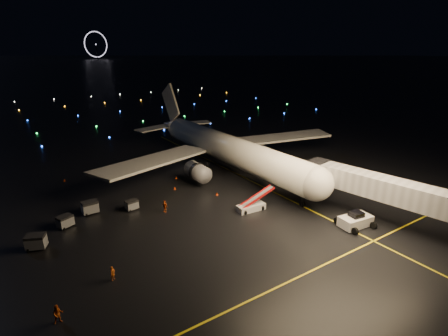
{
  "coord_description": "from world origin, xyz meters",
  "views": [
    {
      "loc": [
        -25.19,
        -31.66,
        23.23
      ],
      "look_at": [
        3.9,
        12.0,
        5.0
      ],
      "focal_mm": 28.0,
      "sensor_mm": 36.0,
      "label": 1
    }
  ],
  "objects_px": {
    "crew_a": "(113,273)",
    "baggage_cart_2": "(65,221)",
    "crew_b": "(58,314)",
    "baggage_cart_1": "(132,205)",
    "airliner": "(219,131)",
    "crew_c": "(165,206)",
    "pushback_tug": "(356,219)",
    "belt_loader": "(251,201)",
    "baggage_cart_3": "(36,242)",
    "baggage_cart_0": "(90,207)"
  },
  "relations": [
    {
      "from": "crew_c",
      "to": "baggage_cart_2",
      "type": "height_order",
      "value": "crew_c"
    },
    {
      "from": "pushback_tug",
      "to": "baggage_cart_0",
      "type": "height_order",
      "value": "pushback_tug"
    },
    {
      "from": "crew_c",
      "to": "baggage_cart_1",
      "type": "distance_m",
      "value": 5.13
    },
    {
      "from": "crew_b",
      "to": "baggage_cart_3",
      "type": "height_order",
      "value": "baggage_cart_3"
    },
    {
      "from": "airliner",
      "to": "belt_loader",
      "type": "xyz_separation_m",
      "value": [
        -6.99,
        -19.56,
        -5.97
      ]
    },
    {
      "from": "airliner",
      "to": "crew_c",
      "type": "relative_size",
      "value": 29.3
    },
    {
      "from": "crew_a",
      "to": "crew_c",
      "type": "bearing_deg",
      "value": 11.98
    },
    {
      "from": "airliner",
      "to": "belt_loader",
      "type": "relative_size",
      "value": 8.35
    },
    {
      "from": "belt_loader",
      "to": "baggage_cart_3",
      "type": "xyz_separation_m",
      "value": [
        -28.19,
        6.04,
        -0.61
      ]
    },
    {
      "from": "baggage_cart_1",
      "to": "baggage_cart_0",
      "type": "bearing_deg",
      "value": 150.53
    },
    {
      "from": "airliner",
      "to": "baggage_cart_1",
      "type": "xyz_separation_m",
      "value": [
        -21.8,
        -9.42,
        -6.76
      ]
    },
    {
      "from": "pushback_tug",
      "to": "baggage_cart_2",
      "type": "xyz_separation_m",
      "value": [
        -32.99,
        21.75,
        -0.24
      ]
    },
    {
      "from": "baggage_cart_0",
      "to": "crew_c",
      "type": "bearing_deg",
      "value": -33.48
    },
    {
      "from": "crew_b",
      "to": "baggage_cart_1",
      "type": "distance_m",
      "value": 22.9
    },
    {
      "from": "baggage_cart_2",
      "to": "baggage_cart_3",
      "type": "xyz_separation_m",
      "value": [
        -3.98,
        -3.86,
        0.1
      ]
    },
    {
      "from": "baggage_cart_2",
      "to": "crew_a",
      "type": "bearing_deg",
      "value": -105.55
    },
    {
      "from": "crew_b",
      "to": "baggage_cart_1",
      "type": "height_order",
      "value": "crew_b"
    },
    {
      "from": "crew_b",
      "to": "baggage_cart_2",
      "type": "distance_m",
      "value": 18.8
    },
    {
      "from": "belt_loader",
      "to": "crew_a",
      "type": "bearing_deg",
      "value": -162.76
    },
    {
      "from": "crew_b",
      "to": "crew_c",
      "type": "xyz_separation_m",
      "value": [
        17.16,
        15.2,
        -0.03
      ]
    },
    {
      "from": "pushback_tug",
      "to": "crew_a",
      "type": "bearing_deg",
      "value": 174.42
    },
    {
      "from": "airliner",
      "to": "crew_c",
      "type": "xyz_separation_m",
      "value": [
        -17.98,
        -12.84,
        -6.61
      ]
    },
    {
      "from": "belt_loader",
      "to": "crew_b",
      "type": "xyz_separation_m",
      "value": [
        -28.15,
        -8.48,
        -0.61
      ]
    },
    {
      "from": "crew_b",
      "to": "baggage_cart_2",
      "type": "height_order",
      "value": "crew_b"
    },
    {
      "from": "belt_loader",
      "to": "baggage_cart_3",
      "type": "bearing_deg",
      "value": 172.26
    },
    {
      "from": "crew_c",
      "to": "baggage_cart_1",
      "type": "height_order",
      "value": "crew_c"
    },
    {
      "from": "crew_c",
      "to": "baggage_cart_1",
      "type": "xyz_separation_m",
      "value": [
        -3.83,
        3.42,
        -0.15
      ]
    },
    {
      "from": "crew_b",
      "to": "baggage_cart_1",
      "type": "xyz_separation_m",
      "value": [
        13.34,
        18.61,
        -0.18
      ]
    },
    {
      "from": "pushback_tug",
      "to": "baggage_cart_1",
      "type": "distance_m",
      "value": 32.25
    },
    {
      "from": "airliner",
      "to": "pushback_tug",
      "type": "height_order",
      "value": "airliner"
    },
    {
      "from": "crew_c",
      "to": "baggage_cart_3",
      "type": "distance_m",
      "value": 17.21
    },
    {
      "from": "crew_c",
      "to": "baggage_cart_0",
      "type": "height_order",
      "value": "baggage_cart_0"
    },
    {
      "from": "crew_b",
      "to": "crew_c",
      "type": "relative_size",
      "value": 1.03
    },
    {
      "from": "belt_loader",
      "to": "crew_c",
      "type": "relative_size",
      "value": 3.51
    },
    {
      "from": "crew_c",
      "to": "baggage_cart_1",
      "type": "relative_size",
      "value": 1.02
    },
    {
      "from": "crew_b",
      "to": "baggage_cart_3",
      "type": "bearing_deg",
      "value": 93.27
    },
    {
      "from": "belt_loader",
      "to": "crew_b",
      "type": "height_order",
      "value": "belt_loader"
    },
    {
      "from": "pushback_tug",
      "to": "belt_loader",
      "type": "distance_m",
      "value": 14.75
    },
    {
      "from": "airliner",
      "to": "pushback_tug",
      "type": "bearing_deg",
      "value": -87.48
    },
    {
      "from": "crew_a",
      "to": "crew_b",
      "type": "distance_m",
      "value": 6.76
    },
    {
      "from": "pushback_tug",
      "to": "belt_loader",
      "type": "relative_size",
      "value": 0.71
    },
    {
      "from": "pushback_tug",
      "to": "belt_loader",
      "type": "xyz_separation_m",
      "value": [
        -8.78,
        11.84,
        0.47
      ]
    },
    {
      "from": "pushback_tug",
      "to": "airliner",
      "type": "bearing_deg",
      "value": 99.93
    },
    {
      "from": "pushback_tug",
      "to": "crew_c",
      "type": "bearing_deg",
      "value": 143.48
    },
    {
      "from": "pushback_tug",
      "to": "baggage_cart_0",
      "type": "bearing_deg",
      "value": 147.01
    },
    {
      "from": "belt_loader",
      "to": "baggage_cart_1",
      "type": "relative_size",
      "value": 3.59
    },
    {
      "from": "airliner",
      "to": "crew_b",
      "type": "bearing_deg",
      "value": -142.16
    },
    {
      "from": "crew_a",
      "to": "baggage_cart_2",
      "type": "relative_size",
      "value": 0.82
    },
    {
      "from": "baggage_cart_1",
      "to": "crew_c",
      "type": "bearing_deg",
      "value": -49.86
    },
    {
      "from": "baggage_cart_1",
      "to": "baggage_cart_2",
      "type": "distance_m",
      "value": 9.4
    }
  ]
}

